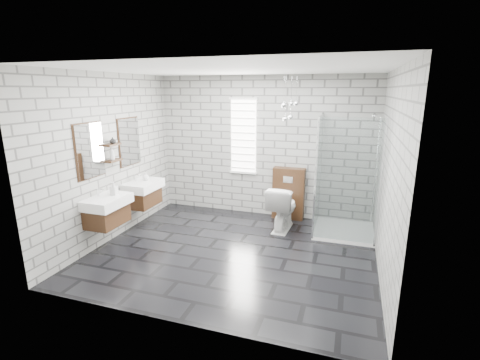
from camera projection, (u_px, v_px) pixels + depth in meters
The scene contains 20 objects.
floor at pixel (233, 252), 5.39m from camera, with size 4.20×3.60×0.02m, color black.
ceiling at pixel (233, 68), 4.70m from camera, with size 4.20×3.60×0.02m, color white.
wall_back at pixel (264, 147), 6.71m from camera, with size 4.20×0.02×2.70m, color #9D9D98.
wall_front at pixel (172, 204), 3.38m from camera, with size 4.20×0.02×2.70m, color #9D9D98.
wall_left at pixel (111, 158), 5.68m from camera, with size 0.02×3.60×2.70m, color #9D9D98.
wall_right at pixel (390, 177), 4.42m from camera, with size 0.02×3.60×2.70m, color #9D9D98.
vanity_left at pixel (105, 203), 5.31m from camera, with size 0.47×0.70×1.57m.
vanity_right at pixel (141, 186), 6.21m from camera, with size 0.47×0.70×1.57m.
shelf_lower at pixel (114, 161), 5.61m from camera, with size 0.14×0.30×0.03m, color #3D2412.
shelf_upper at pixel (112, 145), 5.55m from camera, with size 0.14×0.30×0.03m, color #3D2412.
window at pixel (243, 136), 6.76m from camera, with size 0.56×0.05×1.48m.
cistern_panel at pixel (288, 193), 6.67m from camera, with size 0.60×0.20×1.00m, color #3D2412.
flush_plate at pixel (288, 180), 6.49m from camera, with size 0.18×0.01×0.12m, color silver.
shower_enclosure at pixel (339, 207), 5.90m from camera, with size 1.00×1.00×2.03m.
pendant_cluster at pixel (289, 109), 5.95m from camera, with size 0.28×0.28×0.81m.
toilet at pixel (283, 207), 6.17m from camera, with size 0.45×0.79×0.81m, color white.
soap_bottle_a at pixel (114, 188), 5.36m from camera, with size 0.09×0.10×0.21m, color #B2B2B2.
soap_bottle_b at pixel (146, 176), 6.22m from camera, with size 0.12×0.12×0.15m, color #B2B2B2.
soap_bottle_c at pixel (112, 154), 5.55m from camera, with size 0.08×0.08×0.21m, color #B2B2B2.
vase at pixel (113, 140), 5.54m from camera, with size 0.10×0.10×0.10m, color #B2B2B2.
Camera 1 is at (1.62, -4.66, 2.43)m, focal length 26.00 mm.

